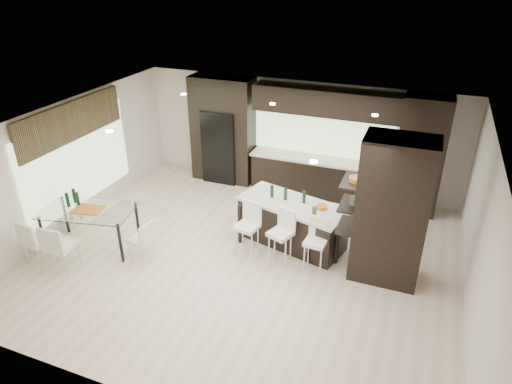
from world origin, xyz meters
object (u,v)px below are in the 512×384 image
at_px(stool_left, 247,236).
at_px(chair_end, 141,242).
at_px(kitchen_island, 292,223).
at_px(dining_table, 91,228).
at_px(chair_near, 62,248).
at_px(stool_mid, 280,243).
at_px(bench, 275,220).
at_px(stool_right, 315,251).
at_px(floor_vase, 313,233).
at_px(chair_far, 39,243).

bearing_deg(stool_left, chair_end, -145.83).
relative_size(kitchen_island, dining_table, 1.24).
bearing_deg(stool_left, chair_near, -141.07).
bearing_deg(stool_mid, bench, 133.65).
relative_size(stool_right, bench, 0.70).
xyz_separation_m(stool_left, stool_right, (1.35, 0.01, -0.02)).
xyz_separation_m(stool_right, floor_vase, (-0.15, 0.39, 0.13)).
bearing_deg(chair_near, chair_far, 174.56).
distance_m(floor_vase, chair_end, 3.31).
height_order(stool_left, chair_near, chair_near).
height_order(kitchen_island, dining_table, kitchen_island).
distance_m(chair_near, chair_far, 0.55).
height_order(stool_left, floor_vase, floor_vase).
relative_size(stool_left, floor_vase, 0.81).
height_order(stool_left, dining_table, stool_left).
relative_size(chair_near, chair_far, 1.04).
distance_m(stool_left, chair_end, 2.05).
bearing_deg(dining_table, floor_vase, 4.04).
xyz_separation_m(bench, chair_far, (-3.78, -2.76, 0.20)).
relative_size(stool_mid, dining_table, 0.51).
distance_m(stool_left, chair_far, 3.95).
height_order(kitchen_island, chair_far, kitchen_island).
xyz_separation_m(chair_far, chair_end, (1.72, 0.81, -0.06)).
xyz_separation_m(kitchen_island, bench, (-0.49, 0.36, -0.22)).
bearing_deg(chair_far, bench, 44.04).
relative_size(stool_mid, chair_end, 1.19).
xyz_separation_m(stool_left, dining_table, (-3.04, -0.82, -0.03)).
xyz_separation_m(stool_right, chair_end, (-3.22, -0.83, -0.05)).
xyz_separation_m(stool_mid, stool_right, (0.67, 0.01, -0.02)).
xyz_separation_m(stool_mid, chair_far, (-4.27, -1.64, -0.01)).
distance_m(floor_vase, chair_near, 4.71).
distance_m(stool_left, floor_vase, 1.27).
xyz_separation_m(floor_vase, chair_end, (-3.07, -1.22, -0.18)).
distance_m(bench, chair_near, 4.26).
bearing_deg(chair_far, stool_mid, 28.81).
bearing_deg(bench, stool_mid, -74.39).
height_order(stool_right, chair_end, stool_right).
bearing_deg(stool_right, chair_far, -157.86).
relative_size(bench, chair_far, 1.41).
relative_size(dining_table, chair_end, 2.31).
bearing_deg(floor_vase, chair_near, -154.26).
bearing_deg(kitchen_island, chair_end, -133.45).
bearing_deg(stool_right, bench, 139.92).
height_order(dining_table, chair_near, chair_near).
relative_size(chair_far, chair_end, 1.15).
height_order(kitchen_island, stool_mid, kitchen_island).
xyz_separation_m(kitchen_island, stool_right, (0.67, -0.76, -0.02)).
distance_m(stool_mid, chair_near, 4.07).
height_order(kitchen_island, stool_right, kitchen_island).
bearing_deg(bench, chair_far, -151.79).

